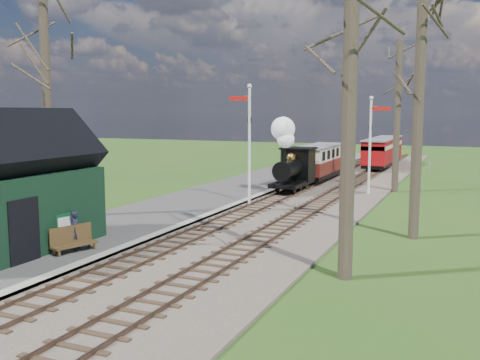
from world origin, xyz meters
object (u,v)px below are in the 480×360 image
(semaphore_near, at_px, (248,136))
(coach, at_px, (319,160))
(red_carriage_b, at_px, (388,149))
(bench, at_px, (72,240))
(semaphore_far, at_px, (371,138))
(locomotive, at_px, (292,160))
(station_shed, at_px, (11,189))
(red_carriage_a, at_px, (377,153))
(sign_board, at_px, (67,231))
(person, at_px, (76,230))

(semaphore_near, xyz_separation_m, coach, (0.77, 10.91, -2.15))
(red_carriage_b, height_order, bench, red_carriage_b)
(semaphore_far, xyz_separation_m, locomotive, (-4.39, -1.15, -1.34))
(station_shed, height_order, red_carriage_a, station_shed)
(coach, bearing_deg, sign_board, -97.09)
(semaphore_near, relative_size, sign_board, 5.03)
(red_carriage_a, bearing_deg, person, -99.40)
(bench, bearing_deg, semaphore_near, 82.25)
(coach, xyz_separation_m, sign_board, (-2.75, -22.10, -0.66))
(person, bearing_deg, semaphore_near, -29.36)
(sign_board, distance_m, bench, 0.52)
(bench, bearing_deg, station_shed, -163.18)
(station_shed, height_order, red_carriage_b, station_shed)
(sign_board, xyz_separation_m, bench, (0.43, -0.21, -0.21))
(semaphore_far, relative_size, locomotive, 1.31)
(coach, bearing_deg, semaphore_near, -94.03)
(semaphore_far, distance_m, sign_board, 18.78)
(locomotive, bearing_deg, red_carriage_b, 82.53)
(red_carriage_b, bearing_deg, semaphore_near, -97.74)
(station_shed, bearing_deg, sign_board, 27.65)
(station_shed, xyz_separation_m, bench, (1.98, 0.60, -1.65))
(station_shed, xyz_separation_m, red_carriage_a, (6.90, 31.28, -0.84))
(semaphore_near, height_order, red_carriage_a, semaphore_near)
(bench, bearing_deg, locomotive, 81.91)
(station_shed, relative_size, locomotive, 1.45)
(sign_board, bearing_deg, bench, -26.77)
(coach, distance_m, red_carriage_a, 8.76)
(semaphore_near, height_order, locomotive, semaphore_near)
(semaphore_near, xyz_separation_m, red_carriage_a, (3.37, 19.27, -2.19))
(red_carriage_b, bearing_deg, bench, -97.75)
(station_shed, xyz_separation_m, semaphore_near, (3.53, 12.00, 1.35))
(semaphore_near, bearing_deg, locomotive, 81.12)
(locomotive, bearing_deg, sign_board, -99.68)
(station_shed, relative_size, person, 4.73)
(station_shed, xyz_separation_m, red_carriage_b, (6.90, 36.78, -0.84))
(person, bearing_deg, station_shed, 94.89)
(station_shed, height_order, locomotive, station_shed)
(locomotive, distance_m, red_carriage_b, 20.11)
(locomotive, height_order, red_carriage_a, locomotive)
(station_shed, distance_m, person, 2.51)
(red_carriage_a, xyz_separation_m, sign_board, (-5.35, -30.46, -0.61))
(coach, bearing_deg, bench, -95.94)
(red_carriage_b, bearing_deg, semaphore_far, -84.60)
(semaphore_far, xyz_separation_m, sign_board, (-7.12, -17.19, -2.53))
(sign_board, bearing_deg, person, 15.79)
(semaphore_far, relative_size, bench, 3.56)
(red_carriage_b, bearing_deg, station_shed, -100.62)
(red_carriage_b, xyz_separation_m, bench, (-4.92, -36.18, -0.82))
(person, bearing_deg, sign_board, 84.92)
(station_shed, bearing_deg, semaphore_far, 64.28)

